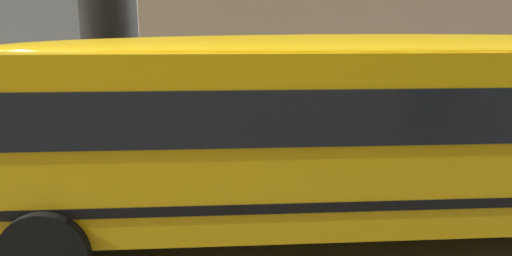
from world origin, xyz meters
TOP-DOWN VIEW (x-y plane):
  - ground_plane at (0.00, 0.00)m, footprint 400.00×400.00m
  - sidewalk_far at (0.00, 7.04)m, footprint 120.00×3.00m
  - lane_centreline at (0.00, 0.00)m, footprint 110.00×0.16m
  - school_bus at (-3.31, -1.74)m, footprint 13.69×3.49m

SIDE VIEW (x-z plane):
  - ground_plane at x=0.00m, z-range 0.00..0.00m
  - lane_centreline at x=0.00m, z-range 0.00..0.01m
  - sidewalk_far at x=0.00m, z-range 0.00..0.01m
  - school_bus at x=-3.31m, z-range 0.29..3.33m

